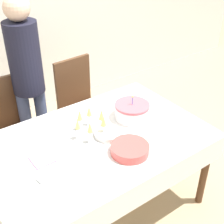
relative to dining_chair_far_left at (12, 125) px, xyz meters
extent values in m
plane|color=tan|center=(0.36, -0.85, -0.52)|extent=(12.00, 12.00, 0.00)
cube|color=white|center=(0.36, -0.85, 0.20)|extent=(1.61, 1.04, 0.03)
cube|color=white|center=(0.36, -0.85, 0.11)|extent=(1.64, 1.07, 0.21)
cylinder|color=#51331E|center=(1.11, -1.31, -0.17)|extent=(0.06, 0.06, 0.70)
cylinder|color=#51331E|center=(1.11, -0.39, -0.17)|extent=(0.06, 0.06, 0.70)
cube|color=#51331E|center=(0.00, -0.08, -0.09)|extent=(0.43, 0.43, 0.04)
cube|color=#51331E|center=(0.00, 0.11, 0.18)|extent=(0.40, 0.05, 0.50)
cylinder|color=#51331E|center=(0.17, -0.27, -0.32)|extent=(0.04, 0.04, 0.41)
cylinder|color=#51331E|center=(-0.19, -0.26, -0.32)|extent=(0.04, 0.04, 0.41)
cylinder|color=#51331E|center=(0.18, 0.09, -0.32)|extent=(0.04, 0.04, 0.41)
cube|color=#51331E|center=(0.72, -0.08, -0.09)|extent=(0.45, 0.45, 0.04)
cube|color=#51331E|center=(0.71, 0.11, 0.18)|extent=(0.40, 0.06, 0.50)
cylinder|color=#51331E|center=(0.92, -0.25, -0.32)|extent=(0.04, 0.04, 0.41)
cylinder|color=#51331E|center=(0.56, -0.28, -0.32)|extent=(0.04, 0.04, 0.41)
cylinder|color=#51331E|center=(0.89, 0.11, -0.32)|extent=(0.04, 0.04, 0.41)
cylinder|color=#51331E|center=(0.53, 0.08, -0.32)|extent=(0.04, 0.04, 0.41)
cylinder|color=white|center=(0.75, -0.78, 0.26)|extent=(0.28, 0.28, 0.11)
cylinder|color=#D15B66|center=(0.75, -0.78, 0.33)|extent=(0.28, 0.28, 0.02)
cylinder|color=#3F72D8|center=(0.75, -0.78, 0.37)|extent=(0.01, 0.01, 0.06)
sphere|color=#F9CC4C|center=(0.75, -0.78, 0.40)|extent=(0.01, 0.01, 0.01)
cylinder|color=silver|center=(0.36, -0.77, 0.21)|extent=(0.34, 0.34, 0.01)
cylinder|color=silver|center=(0.46, -0.78, 0.22)|extent=(0.05, 0.05, 0.00)
cylinder|color=silver|center=(0.46, -0.78, 0.26)|extent=(0.01, 0.01, 0.08)
cone|color=#E0CC72|center=(0.46, -0.78, 0.35)|extent=(0.04, 0.04, 0.08)
cylinder|color=silver|center=(0.41, -0.68, 0.22)|extent=(0.05, 0.05, 0.00)
cylinder|color=silver|center=(0.41, -0.68, 0.26)|extent=(0.01, 0.01, 0.08)
cone|color=#E0CC72|center=(0.41, -0.68, 0.35)|extent=(0.04, 0.04, 0.08)
cylinder|color=silver|center=(0.32, -0.69, 0.22)|extent=(0.05, 0.05, 0.00)
cylinder|color=silver|center=(0.32, -0.69, 0.26)|extent=(0.01, 0.01, 0.08)
cone|color=#E0CC72|center=(0.32, -0.69, 0.35)|extent=(0.04, 0.04, 0.08)
cylinder|color=silver|center=(0.25, -0.78, 0.22)|extent=(0.05, 0.05, 0.00)
cylinder|color=silver|center=(0.25, -0.78, 0.26)|extent=(0.01, 0.01, 0.08)
cone|color=#E0CC72|center=(0.25, -0.78, 0.35)|extent=(0.04, 0.04, 0.08)
cylinder|color=silver|center=(0.30, -0.87, 0.22)|extent=(0.05, 0.05, 0.00)
cylinder|color=silver|center=(0.30, -0.87, 0.26)|extent=(0.01, 0.01, 0.08)
cone|color=#E0CC72|center=(0.30, -0.87, 0.35)|extent=(0.04, 0.04, 0.08)
cylinder|color=silver|center=(0.42, -0.85, 0.22)|extent=(0.05, 0.05, 0.00)
cylinder|color=silver|center=(0.42, -0.85, 0.26)|extent=(0.01, 0.01, 0.08)
cone|color=#E0CC72|center=(0.42, -0.85, 0.35)|extent=(0.04, 0.04, 0.08)
cylinder|color=#CC4C47|center=(0.46, -1.12, 0.21)|extent=(0.27, 0.27, 0.01)
cylinder|color=#CC4C47|center=(0.46, -1.12, 0.22)|extent=(0.27, 0.27, 0.01)
cylinder|color=#CC4C47|center=(0.46, -1.12, 0.23)|extent=(0.27, 0.27, 0.01)
cylinder|color=#CC4C47|center=(0.46, -1.12, 0.23)|extent=(0.27, 0.27, 0.01)
cylinder|color=#CC4C47|center=(0.46, -1.12, 0.24)|extent=(0.27, 0.27, 0.01)
cylinder|color=#CC4C47|center=(0.46, -1.12, 0.25)|extent=(0.27, 0.27, 0.01)
cylinder|color=#CC4C47|center=(0.46, -1.12, 0.26)|extent=(0.27, 0.27, 0.01)
cylinder|color=#CC4C47|center=(0.46, -1.12, 0.26)|extent=(0.27, 0.27, 0.01)
cylinder|color=#CC4C47|center=(0.46, -1.12, 0.27)|extent=(0.27, 0.27, 0.01)
cylinder|color=silver|center=(0.45, -0.87, 0.21)|extent=(0.20, 0.20, 0.01)
cylinder|color=silver|center=(0.45, -0.87, 0.22)|extent=(0.20, 0.20, 0.01)
cylinder|color=silver|center=(0.45, -0.87, 0.23)|extent=(0.20, 0.20, 0.01)
cylinder|color=silver|center=(0.45, -0.87, 0.23)|extent=(0.20, 0.20, 0.01)
cylinder|color=silver|center=(0.45, -0.87, 0.24)|extent=(0.20, 0.20, 0.01)
cylinder|color=silver|center=(0.45, -0.87, 0.25)|extent=(0.20, 0.20, 0.01)
cube|color=silver|center=(0.76, -0.99, 0.21)|extent=(0.30, 0.05, 0.00)
cube|color=silver|center=(-0.09, -1.00, 0.22)|extent=(0.18, 0.08, 0.02)
cube|color=pink|center=(-0.06, -0.83, 0.22)|extent=(0.15, 0.15, 0.01)
cylinder|color=#3F4C72|center=(0.15, 0.03, -0.13)|extent=(0.11, 0.11, 0.79)
cylinder|color=#3F4C72|center=(0.31, 0.03, -0.13)|extent=(0.11, 0.11, 0.79)
cylinder|color=black|center=(0.23, 0.03, 0.58)|extent=(0.28, 0.28, 0.63)
sphere|color=#D8B293|center=(0.23, 0.03, 1.00)|extent=(0.21, 0.21, 0.21)
camera|label=1|loc=(-0.62, -2.41, 1.61)|focal=50.00mm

